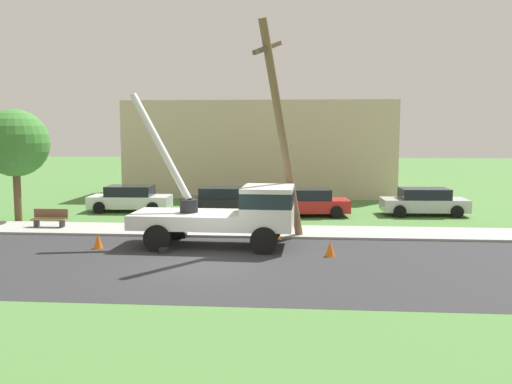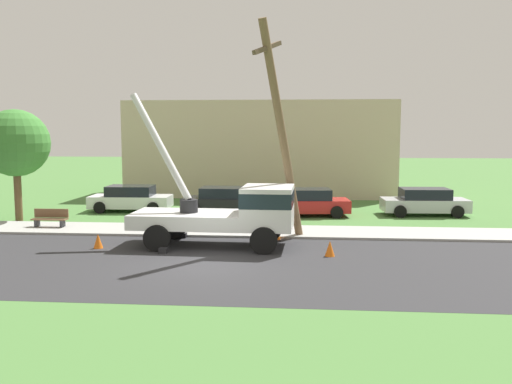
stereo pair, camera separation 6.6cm
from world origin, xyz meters
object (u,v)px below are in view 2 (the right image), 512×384
object	(u,v)px
traffic_cone_behind	(98,241)
parked_sedan_white	(131,198)
utility_truck	(234,210)
traffic_cone_curbside	(276,233)
leaning_utility_pole	(282,131)
park_bench	(50,219)
parked_sedan_black	(224,200)
parked_sedan_silver	(425,202)
traffic_cone_ahead	(330,249)
roadside_tree_near	(16,143)
parked_sedan_red	(307,202)

from	to	relation	value
traffic_cone_behind	parked_sedan_white	world-z (taller)	parked_sedan_white
utility_truck	traffic_cone_curbside	xyz separation A→B (m)	(1.54, 1.42, -1.13)
utility_truck	leaning_utility_pole	bearing A→B (deg)	28.01
park_bench	utility_truck	bearing A→B (deg)	-19.11
parked_sedan_black	utility_truck	bearing A→B (deg)	-79.11
traffic_cone_behind	traffic_cone_curbside	distance (m)	7.03
parked_sedan_silver	park_bench	world-z (taller)	parked_sedan_silver
traffic_cone_ahead	park_bench	size ratio (longest dim) A/B	0.35
parked_sedan_silver	roadside_tree_near	xyz separation A→B (m)	(-20.43, -3.54, 3.11)
utility_truck	traffic_cone_behind	bearing A→B (deg)	-171.18
traffic_cone_curbside	parked_sedan_silver	bearing A→B (deg)	43.83
traffic_cone_behind	roadside_tree_near	xyz separation A→B (m)	(-6.27, 5.87, 3.54)
roadside_tree_near	traffic_cone_behind	bearing A→B (deg)	-43.12
parked_sedan_black	roadside_tree_near	world-z (taller)	roadside_tree_near
parked_sedan_black	parked_sedan_red	world-z (taller)	same
parked_sedan_white	roadside_tree_near	bearing A→B (deg)	-141.68
traffic_cone_ahead	traffic_cone_behind	world-z (taller)	same
parked_sedan_silver	park_bench	distance (m)	18.71
parked_sedan_white	park_bench	bearing A→B (deg)	-109.46
park_bench	leaning_utility_pole	bearing A→B (deg)	-11.32
traffic_cone_ahead	parked_sedan_red	size ratio (longest dim) A/B	0.12
utility_truck	traffic_cone_behind	size ratio (longest dim) A/B	12.07
traffic_cone_behind	roadside_tree_near	distance (m)	9.29
traffic_cone_curbside	park_bench	size ratio (longest dim) A/B	0.35
parked_sedan_red	roadside_tree_near	distance (m)	14.83
traffic_cone_curbside	parked_sedan_black	world-z (taller)	parked_sedan_black
utility_truck	traffic_cone_ahead	xyz separation A→B (m)	(3.60, -1.40, -1.13)
traffic_cone_curbside	traffic_cone_ahead	bearing A→B (deg)	-53.83
parked_sedan_red	park_bench	bearing A→B (deg)	-157.54
utility_truck	parked_sedan_white	world-z (taller)	utility_truck
leaning_utility_pole	parked_sedan_black	distance (m)	8.89
parked_sedan_black	park_bench	distance (m)	8.93
traffic_cone_ahead	parked_sedan_silver	distance (m)	11.40
parked_sedan_white	roadside_tree_near	size ratio (longest dim) A/B	0.81
parked_sedan_red	roadside_tree_near	bearing A→B (deg)	-168.82
leaning_utility_pole	park_bench	world-z (taller)	leaning_utility_pole
parked_sedan_black	parked_sedan_red	xyz separation A→B (m)	(4.42, -0.40, 0.00)
parked_sedan_white	traffic_cone_curbside	bearing A→B (deg)	-40.78
utility_truck	leaning_utility_pole	xyz separation A→B (m)	(1.76, 0.94, 3.02)
roadside_tree_near	park_bench	bearing A→B (deg)	-38.12
traffic_cone_curbside	leaning_utility_pole	bearing A→B (deg)	-65.02
traffic_cone_behind	parked_sedan_black	distance (m)	9.75
traffic_cone_curbside	park_bench	world-z (taller)	park_bench
parked_sedan_black	traffic_cone_curbside	bearing A→B (deg)	-65.46
traffic_cone_ahead	parked_sedan_black	size ratio (longest dim) A/B	0.13
parked_sedan_silver	roadside_tree_near	size ratio (longest dim) A/B	0.81
traffic_cone_behind	park_bench	bearing A→B (deg)	133.83
parked_sedan_red	park_bench	size ratio (longest dim) A/B	2.85
traffic_cone_curbside	parked_sedan_white	size ratio (longest dim) A/B	0.13
park_bench	roadside_tree_near	bearing A→B (deg)	141.88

